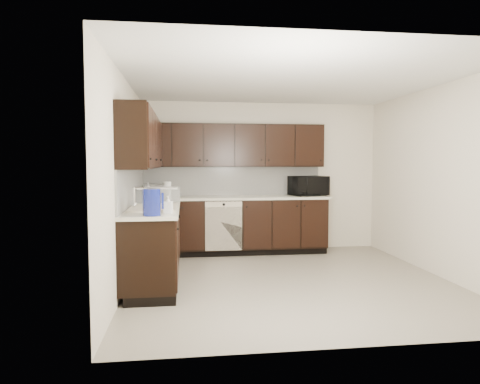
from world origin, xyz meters
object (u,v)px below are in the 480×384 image
object	(u,v)px
toaster_oven	(156,191)
blue_pitcher	(152,202)
microwave	(308,186)
sink	(153,214)
storage_bin	(158,195)

from	to	relation	value
toaster_oven	blue_pitcher	distance (m)	2.39
microwave	sink	bearing A→B (deg)	-158.10
sink	microwave	distance (m)	2.99
sink	storage_bin	distance (m)	0.81
toaster_oven	microwave	bearing A→B (deg)	20.94
microwave	storage_bin	world-z (taller)	microwave
sink	toaster_oven	size ratio (longest dim) A/B	2.46
sink	blue_pitcher	distance (m)	0.72
sink	toaster_oven	distance (m)	1.71
microwave	storage_bin	distance (m)	2.59
storage_bin	blue_pitcher	bearing A→B (deg)	-89.11
blue_pitcher	sink	bearing A→B (deg)	100.09
microwave	toaster_oven	distance (m)	2.50
sink	blue_pitcher	xyz separation A→B (m)	(0.04, -0.69, 0.20)
storage_bin	blue_pitcher	xyz separation A→B (m)	(0.02, -1.48, 0.04)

